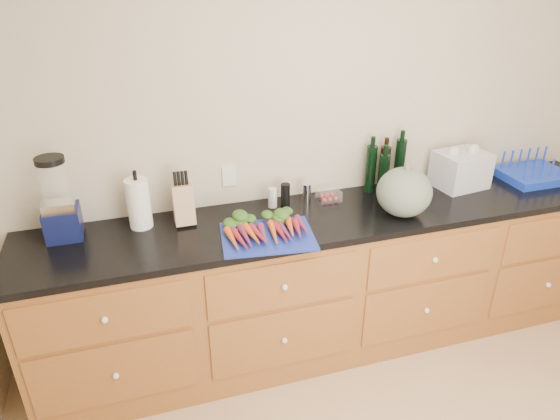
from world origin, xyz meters
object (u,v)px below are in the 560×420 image
object	(u,v)px
knife_block	(183,204)
tomato_box	(329,195)
cutting_board	(267,236)
squash	(404,192)
dish_rack	(533,173)
blender_appliance	(59,204)
paper_towel	(139,204)
carrots	(265,228)

from	to	relation	value
knife_block	tomato_box	distance (m)	0.88
cutting_board	tomato_box	xyz separation A→B (m)	(0.48, 0.33, 0.03)
squash	dish_rack	xyz separation A→B (m)	(1.10, 0.21, -0.10)
cutting_board	tomato_box	bearing A→B (deg)	34.56
squash	blender_appliance	xyz separation A→B (m)	(-1.83, 0.29, 0.06)
squash	paper_towel	distance (m)	1.47
cutting_board	carrots	bearing A→B (deg)	90.00
knife_block	tomato_box	bearing A→B (deg)	1.97
cutting_board	squash	bearing A→B (deg)	2.17
cutting_board	knife_block	bearing A→B (deg)	142.69
tomato_box	squash	bearing A→B (deg)	-42.05
tomato_box	dish_rack	xyz separation A→B (m)	(1.43, -0.09, 0.01)
blender_appliance	tomato_box	xyz separation A→B (m)	(1.50, 0.01, -0.16)
paper_towel	dish_rack	xyz separation A→B (m)	(2.53, -0.08, -0.10)
cutting_board	paper_towel	size ratio (longest dim) A/B	1.74
squash	knife_block	world-z (taller)	squash
paper_towel	knife_block	xyz separation A→B (m)	(0.23, -0.02, -0.03)
cutting_board	knife_block	world-z (taller)	knife_block
paper_towel	cutting_board	bearing A→B (deg)	-27.03
squash	paper_towel	xyz separation A→B (m)	(-1.44, 0.29, -0.00)
cutting_board	tomato_box	distance (m)	0.58
paper_towel	knife_block	world-z (taller)	paper_towel
carrots	squash	size ratio (longest dim) A/B	1.35
carrots	dish_rack	distance (m)	1.92
cutting_board	tomato_box	size ratio (longest dim) A/B	3.55
blender_appliance	tomato_box	distance (m)	1.51
tomato_box	knife_block	bearing A→B (deg)	-178.03
squash	paper_towel	size ratio (longest dim) A/B	1.12
carrots	blender_appliance	world-z (taller)	blender_appliance
blender_appliance	tomato_box	world-z (taller)	blender_appliance
dish_rack	knife_block	bearing A→B (deg)	178.51
cutting_board	paper_towel	xyz separation A→B (m)	(-0.63, 0.32, 0.13)
squash	carrots	bearing A→B (deg)	179.31
paper_towel	tomato_box	xyz separation A→B (m)	(1.11, 0.01, -0.11)
blender_appliance	paper_towel	xyz separation A→B (m)	(0.39, 0.00, -0.06)
squash	tomato_box	distance (m)	0.46
carrots	paper_towel	size ratio (longest dim) A/B	1.51
cutting_board	blender_appliance	xyz separation A→B (m)	(-1.02, 0.32, 0.19)
cutting_board	carrots	distance (m)	0.05
blender_appliance	paper_towel	bearing A→B (deg)	0.36
knife_block	tomato_box	xyz separation A→B (m)	(0.87, 0.03, -0.08)
knife_block	dish_rack	distance (m)	2.30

